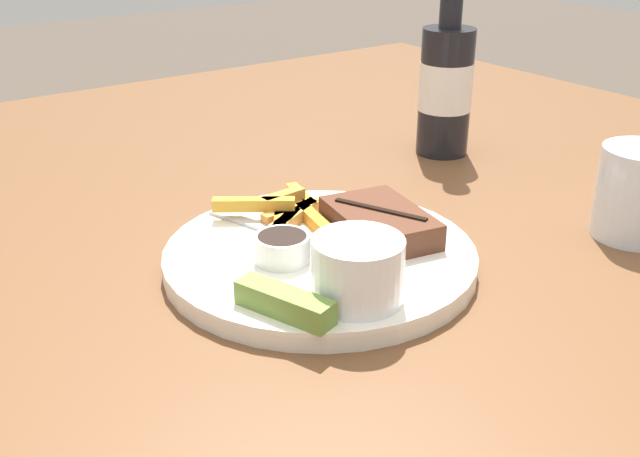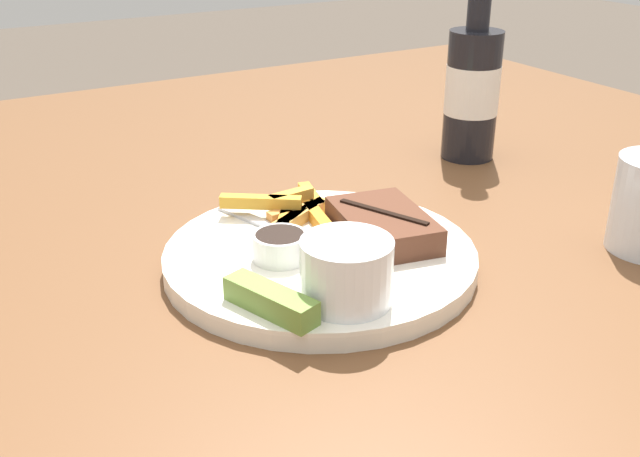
% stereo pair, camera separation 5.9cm
% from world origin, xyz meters
% --- Properties ---
extents(dining_table, '(1.52, 1.54, 0.73)m').
position_xyz_m(dining_table, '(0.00, 0.00, 0.67)').
color(dining_table, brown).
rests_on(dining_table, ground_plane).
extents(dinner_plate, '(0.28, 0.28, 0.02)m').
position_xyz_m(dinner_plate, '(0.00, 0.00, 0.74)').
color(dinner_plate, silver).
rests_on(dinner_plate, dining_table).
extents(steak_portion, '(0.12, 0.09, 0.03)m').
position_xyz_m(steak_portion, '(0.01, 0.06, 0.76)').
color(steak_portion, '#512D1E').
rests_on(steak_portion, dinner_plate).
extents(fries_pile, '(0.11, 0.11, 0.02)m').
position_xyz_m(fries_pile, '(-0.07, 0.01, 0.76)').
color(fries_pile, '#C28830').
rests_on(fries_pile, dinner_plate).
extents(coleslaw_cup, '(0.07, 0.07, 0.05)m').
position_xyz_m(coleslaw_cup, '(0.09, -0.03, 0.78)').
color(coleslaw_cup, white).
rests_on(coleslaw_cup, dinner_plate).
extents(dipping_sauce_cup, '(0.05, 0.05, 0.02)m').
position_xyz_m(dipping_sauce_cup, '(-0.00, -0.04, 0.76)').
color(dipping_sauce_cup, silver).
rests_on(dipping_sauce_cup, dinner_plate).
extents(pickle_spear, '(0.09, 0.05, 0.02)m').
position_xyz_m(pickle_spear, '(0.08, -0.09, 0.76)').
color(pickle_spear, olive).
rests_on(pickle_spear, dinner_plate).
extents(fork_utensil, '(0.13, 0.05, 0.00)m').
position_xyz_m(fork_utensil, '(-0.07, -0.02, 0.75)').
color(fork_utensil, '#B7B7BC').
rests_on(fork_utensil, dinner_plate).
extents(knife_utensil, '(0.10, 0.15, 0.01)m').
position_xyz_m(knife_utensil, '(0.00, 0.04, 0.75)').
color(knife_utensil, '#B7B7BC').
rests_on(knife_utensil, dinner_plate).
extents(beer_bottle, '(0.07, 0.07, 0.26)m').
position_xyz_m(beer_bottle, '(-0.17, 0.32, 0.82)').
color(beer_bottle, black).
rests_on(beer_bottle, dining_table).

